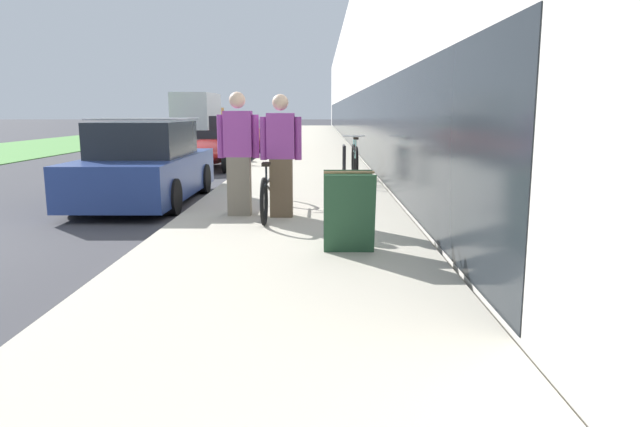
{
  "coord_description": "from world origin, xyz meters",
  "views": [
    {
      "loc": [
        5.89,
        -6.19,
        1.68
      ],
      "look_at": [
        5.83,
        11.81,
        -1.57
      ],
      "focal_mm": 32.0,
      "sensor_mm": 36.0,
      "label": 1
    }
  ],
  "objects_px": {
    "parked_sedan_far": "(236,137)",
    "tandem_bicycle": "(273,189)",
    "bike_rack_hoop": "(346,161)",
    "parked_sedan_curbside": "(148,166)",
    "moving_truck": "(201,115)",
    "cruiser_bike_nearest": "(357,161)",
    "person_bystander": "(241,154)",
    "vintage_roadster_curbside": "(207,152)",
    "person_rider": "(283,156)",
    "sandwich_board_sign": "(351,211)"
  },
  "relations": [
    {
      "from": "cruiser_bike_nearest",
      "to": "parked_sedan_curbside",
      "type": "relative_size",
      "value": 0.41
    },
    {
      "from": "person_bystander",
      "to": "cruiser_bike_nearest",
      "type": "xyz_separation_m",
      "value": [
        2.02,
        4.7,
        -0.51
      ]
    },
    {
      "from": "person_rider",
      "to": "cruiser_bike_nearest",
      "type": "relative_size",
      "value": 1.02
    },
    {
      "from": "tandem_bicycle",
      "to": "parked_sedan_far",
      "type": "bearing_deg",
      "value": 100.75
    },
    {
      "from": "bike_rack_hoop",
      "to": "parked_sedan_curbside",
      "type": "height_order",
      "value": "parked_sedan_curbside"
    },
    {
      "from": "parked_sedan_far",
      "to": "moving_truck",
      "type": "distance_m",
      "value": 16.94
    },
    {
      "from": "cruiser_bike_nearest",
      "to": "parked_sedan_curbside",
      "type": "distance_m",
      "value": 4.86
    },
    {
      "from": "parked_sedan_curbside",
      "to": "sandwich_board_sign",
      "type": "bearing_deg",
      "value": -49.81
    },
    {
      "from": "parked_sedan_curbside",
      "to": "vintage_roadster_curbside",
      "type": "distance_m",
      "value": 6.34
    },
    {
      "from": "person_rider",
      "to": "parked_sedan_far",
      "type": "height_order",
      "value": "person_rider"
    },
    {
      "from": "person_bystander",
      "to": "cruiser_bike_nearest",
      "type": "distance_m",
      "value": 5.14
    },
    {
      "from": "sandwich_board_sign",
      "to": "vintage_roadster_curbside",
      "type": "xyz_separation_m",
      "value": [
        -3.69,
        10.51,
        -0.1
      ]
    },
    {
      "from": "parked_sedan_far",
      "to": "moving_truck",
      "type": "bearing_deg",
      "value": 106.3
    },
    {
      "from": "parked_sedan_far",
      "to": "vintage_roadster_curbside",
      "type": "bearing_deg",
      "value": -90.63
    },
    {
      "from": "tandem_bicycle",
      "to": "cruiser_bike_nearest",
      "type": "relative_size",
      "value": 1.6
    },
    {
      "from": "person_rider",
      "to": "sandwich_board_sign",
      "type": "relative_size",
      "value": 1.99
    },
    {
      "from": "person_rider",
      "to": "parked_sedan_far",
      "type": "relative_size",
      "value": 0.4
    },
    {
      "from": "bike_rack_hoop",
      "to": "tandem_bicycle",
      "type": "bearing_deg",
      "value": -110.9
    },
    {
      "from": "person_bystander",
      "to": "vintage_roadster_curbside",
      "type": "distance_m",
      "value": 8.58
    },
    {
      "from": "bike_rack_hoop",
      "to": "sandwich_board_sign",
      "type": "height_order",
      "value": "sandwich_board_sign"
    },
    {
      "from": "sandwich_board_sign",
      "to": "moving_truck",
      "type": "height_order",
      "value": "moving_truck"
    },
    {
      "from": "person_bystander",
      "to": "moving_truck",
      "type": "relative_size",
      "value": 0.27
    },
    {
      "from": "tandem_bicycle",
      "to": "bike_rack_hoop",
      "type": "distance_m",
      "value": 3.58
    },
    {
      "from": "bike_rack_hoop",
      "to": "cruiser_bike_nearest",
      "type": "xyz_separation_m",
      "value": [
        0.29,
        1.12,
        -0.1
      ]
    },
    {
      "from": "tandem_bicycle",
      "to": "parked_sedan_curbside",
      "type": "xyz_separation_m",
      "value": [
        -2.44,
        1.71,
        0.18
      ]
    },
    {
      "from": "sandwich_board_sign",
      "to": "cruiser_bike_nearest",
      "type": "bearing_deg",
      "value": 86.0
    },
    {
      "from": "parked_sedan_curbside",
      "to": "moving_truck",
      "type": "xyz_separation_m",
      "value": [
        -4.85,
        27.93,
        0.75
      ]
    },
    {
      "from": "tandem_bicycle",
      "to": "bike_rack_hoop",
      "type": "xyz_separation_m",
      "value": [
        1.28,
        3.34,
        0.15
      ]
    },
    {
      "from": "vintage_roadster_curbside",
      "to": "parked_sedan_curbside",
      "type": "bearing_deg",
      "value": -88.54
    },
    {
      "from": "person_bystander",
      "to": "person_rider",
      "type": "bearing_deg",
      "value": -11.27
    },
    {
      "from": "parked_sedan_far",
      "to": "person_bystander",
      "type": "bearing_deg",
      "value": -81.26
    },
    {
      "from": "person_bystander",
      "to": "moving_truck",
      "type": "bearing_deg",
      "value": 102.9
    },
    {
      "from": "parked_sedan_curbside",
      "to": "tandem_bicycle",
      "type": "bearing_deg",
      "value": -35.08
    },
    {
      "from": "person_rider",
      "to": "person_bystander",
      "type": "distance_m",
      "value": 0.65
    },
    {
      "from": "tandem_bicycle",
      "to": "sandwich_board_sign",
      "type": "relative_size",
      "value": 3.11
    },
    {
      "from": "cruiser_bike_nearest",
      "to": "sandwich_board_sign",
      "type": "distance_m",
      "value": 6.94
    },
    {
      "from": "tandem_bicycle",
      "to": "parked_sedan_far",
      "type": "distance_m",
      "value": 13.64
    },
    {
      "from": "bike_rack_hoop",
      "to": "sandwich_board_sign",
      "type": "bearing_deg",
      "value": -91.87
    },
    {
      "from": "tandem_bicycle",
      "to": "person_rider",
      "type": "bearing_deg",
      "value": -62.45
    },
    {
      "from": "person_rider",
      "to": "person_bystander",
      "type": "relative_size",
      "value": 0.98
    },
    {
      "from": "parked_sedan_curbside",
      "to": "person_bystander",
      "type": "bearing_deg",
      "value": -44.43
    },
    {
      "from": "parked_sedan_far",
      "to": "tandem_bicycle",
      "type": "bearing_deg",
      "value": -79.25
    },
    {
      "from": "person_rider",
      "to": "sandwich_board_sign",
      "type": "bearing_deg",
      "value": -66.88
    },
    {
      "from": "parked_sedan_curbside",
      "to": "parked_sedan_far",
      "type": "bearing_deg",
      "value": 90.5
    },
    {
      "from": "vintage_roadster_curbside",
      "to": "moving_truck",
      "type": "height_order",
      "value": "moving_truck"
    },
    {
      "from": "parked_sedan_curbside",
      "to": "cruiser_bike_nearest",
      "type": "bearing_deg",
      "value": 34.39
    },
    {
      "from": "cruiser_bike_nearest",
      "to": "moving_truck",
      "type": "height_order",
      "value": "moving_truck"
    },
    {
      "from": "person_bystander",
      "to": "parked_sedan_far",
      "type": "xyz_separation_m",
      "value": [
        -2.1,
        13.64,
        -0.36
      ]
    },
    {
      "from": "cruiser_bike_nearest",
      "to": "moving_truck",
      "type": "bearing_deg",
      "value": 109.39
    },
    {
      "from": "person_bystander",
      "to": "parked_sedan_curbside",
      "type": "distance_m",
      "value": 2.82
    }
  ]
}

